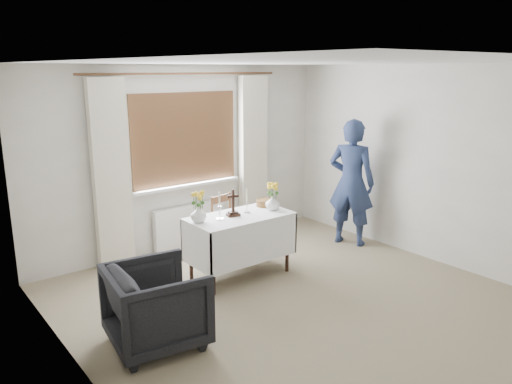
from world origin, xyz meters
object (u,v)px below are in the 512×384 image
person (351,183)px  wooden_cross (233,203)px  altar_table (240,246)px  armchair (157,306)px  flower_vase_right (272,203)px  flower_vase_left (199,214)px  wooden_chair (231,228)px

person → wooden_cross: bearing=64.0°
altar_table → armchair: 1.69m
armchair → flower_vase_right: size_ratio=4.60×
flower_vase_left → altar_table: bearing=-8.2°
person → flower_vase_left: 2.45m
flower_vase_left → flower_vase_right: 0.98m
flower_vase_left → wooden_cross: bearing=-4.7°
wooden_chair → armchair: size_ratio=1.03×
wooden_chair → wooden_cross: size_ratio=2.68×
armchair → person: 3.54m
altar_table → person: bearing=-0.4°
altar_table → flower_vase_right: flower_vase_right is taller
wooden_chair → person: bearing=-28.8°
flower_vase_left → flower_vase_right: size_ratio=1.05×
armchair → person: (3.42, 0.76, 0.52)m
wooden_chair → person: (1.70, -0.52, 0.46)m
altar_table → armchair: altar_table is taller
altar_table → flower_vase_left: 0.71m
armchair → flower_vase_right: 2.14m
altar_table → armchair: bearing=-152.6°
wooden_chair → flower_vase_right: flower_vase_right is taller
wooden_chair → flower_vase_left: 0.96m
person → wooden_cross: person is taller
wooden_cross → flower_vase_left: wooden_cross is taller
person → wooden_chair: bearing=48.4°
flower_vase_left → person: bearing=-2.0°
armchair → flower_vase_right: flower_vase_right is taller
wooden_chair → flower_vase_left: size_ratio=4.52×
wooden_chair → wooden_cross: bearing=-133.6°
altar_table → wooden_cross: size_ratio=3.89×
altar_table → wooden_chair: 0.56m
person → flower_vase_right: size_ratio=9.93×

